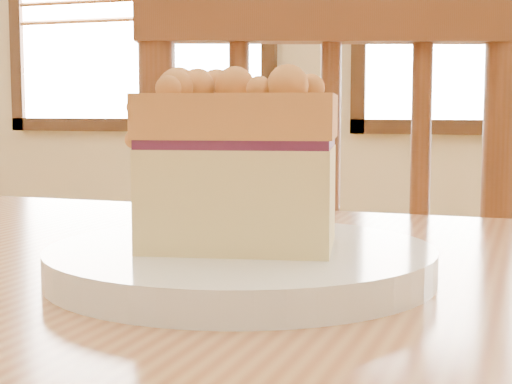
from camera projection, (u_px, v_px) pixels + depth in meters
cafe_chair_main at (313, 378)px, 1.02m from camera, size 0.58×0.58×1.00m
plate at (240, 263)px, 0.48m from camera, size 0.24×0.24×0.02m
cake_slice at (238, 162)px, 0.47m from camera, size 0.13×0.10×0.11m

